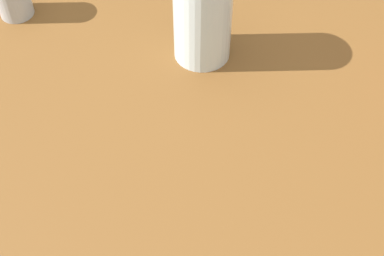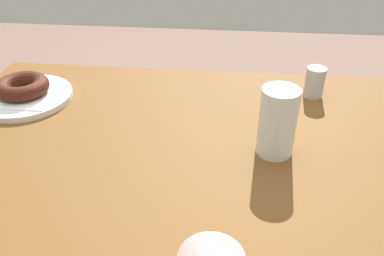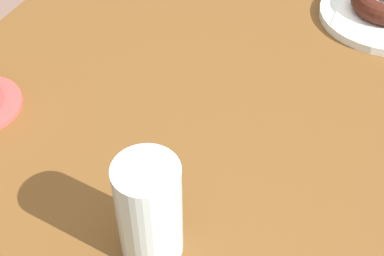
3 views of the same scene
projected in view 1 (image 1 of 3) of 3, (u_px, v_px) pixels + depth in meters
table at (257, 223)px, 0.66m from camera, size 1.03×0.81×0.78m
water_glass at (203, 11)px, 0.64m from camera, size 0.07×0.07×0.13m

